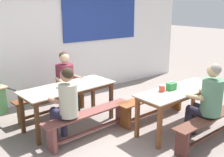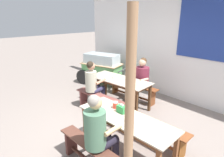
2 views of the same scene
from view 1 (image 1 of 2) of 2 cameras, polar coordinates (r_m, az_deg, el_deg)
ground_plane at (r=4.62m, az=5.10°, el=-12.00°), size 40.00×40.00×0.00m
backdrop_wall at (r=6.31m, az=-10.46°, el=10.54°), size 7.42×0.23×3.06m
dining_table_far at (r=4.75m, az=-9.46°, el=-2.60°), size 1.76×0.85×0.75m
dining_table_near at (r=4.69m, az=14.63°, el=-3.19°), size 1.76×0.67×0.75m
bench_far_back at (r=5.37m, az=-12.84°, el=-4.70°), size 1.58×0.40×0.45m
bench_far_front at (r=4.41m, az=-4.88°, el=-8.99°), size 1.69×0.41×0.45m
bench_near_back at (r=5.18m, az=8.92°, el=-5.39°), size 1.68×0.36×0.45m
bench_near_front at (r=4.52m, az=20.57°, el=-9.49°), size 1.68×0.31×0.45m
person_near_front at (r=4.36m, az=20.13°, el=-4.16°), size 0.44×0.54×1.31m
person_left_back_turned at (r=4.11m, az=-10.02°, el=-4.95°), size 0.42×0.53×1.27m
person_center_facing at (r=5.34m, az=-9.95°, el=0.01°), size 0.47×0.54×1.26m
tissue_box at (r=4.57m, az=12.80°, el=-1.66°), size 0.16×0.11×0.15m
condiment_jar at (r=4.45m, az=10.83°, el=-2.09°), size 0.10×0.10×0.12m
soup_bowl at (r=4.67m, az=-10.95°, el=-1.72°), size 0.17×0.17×0.04m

